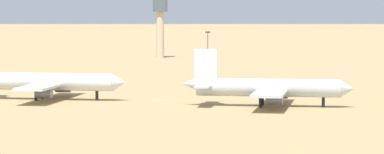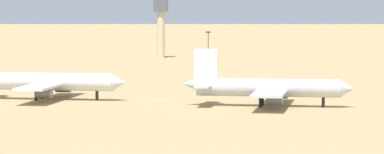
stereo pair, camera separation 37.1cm
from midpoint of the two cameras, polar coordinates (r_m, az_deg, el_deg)
The scene contains 5 objects.
ground at distance 263.81m, azimuth -1.76°, elevation -1.21°, with size 4000.00×4000.00×0.00m, color tan.
parked_jet_teal_2 at distance 266.06m, azimuth -7.83°, elevation -0.24°, with size 40.69×34.03×13.48m.
parked_jet_white_3 at distance 247.91m, azimuth 3.89°, elevation -0.57°, with size 39.40×32.94×13.06m.
control_tower at distance 445.17m, azimuth -1.70°, elevation 2.89°, with size 5.20×5.20×24.27m.
light_pole_west at distance 392.32m, azimuth 0.80°, elevation 1.66°, with size 1.80×0.50×12.53m.
Camera 1 is at (50.23, -257.78, 24.96)m, focal length 101.63 mm.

